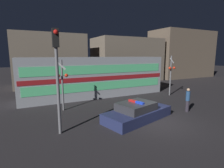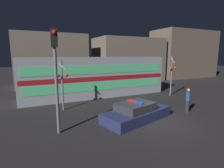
{
  "view_description": "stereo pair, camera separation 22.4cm",
  "coord_description": "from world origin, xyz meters",
  "px_view_note": "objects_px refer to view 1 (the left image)",
  "views": [
    {
      "loc": [
        -7.15,
        -7.87,
        4.13
      ],
      "look_at": [
        -0.89,
        4.84,
        1.76
      ],
      "focal_mm": 28.0,
      "sensor_mm": 36.0,
      "label": 1
    },
    {
      "loc": [
        -6.95,
        -7.97,
        4.13
      ],
      "look_at": [
        -0.89,
        4.84,
        1.76
      ],
      "focal_mm": 28.0,
      "sensor_mm": 36.0,
      "label": 2
    }
  ],
  "objects_px": {
    "train": "(95,77)",
    "police_car": "(137,112)",
    "traffic_light_corner": "(57,68)",
    "pedestrian": "(188,100)",
    "crossing_signal_near": "(171,73)"
  },
  "relations": [
    {
      "from": "pedestrian",
      "to": "traffic_light_corner",
      "type": "distance_m",
      "value": 9.39
    },
    {
      "from": "train",
      "to": "police_car",
      "type": "height_order",
      "value": "train"
    },
    {
      "from": "train",
      "to": "crossing_signal_near",
      "type": "relative_size",
      "value": 3.53
    },
    {
      "from": "pedestrian",
      "to": "traffic_light_corner",
      "type": "relative_size",
      "value": 0.32
    },
    {
      "from": "police_car",
      "to": "traffic_light_corner",
      "type": "xyz_separation_m",
      "value": [
        -4.84,
        0.1,
        3.02
      ]
    },
    {
      "from": "pedestrian",
      "to": "police_car",
      "type": "bearing_deg",
      "value": 175.76
    },
    {
      "from": "train",
      "to": "traffic_light_corner",
      "type": "relative_size",
      "value": 2.64
    },
    {
      "from": "police_car",
      "to": "traffic_light_corner",
      "type": "bearing_deg",
      "value": 163.56
    },
    {
      "from": "train",
      "to": "crossing_signal_near",
      "type": "height_order",
      "value": "crossing_signal_near"
    },
    {
      "from": "train",
      "to": "pedestrian",
      "type": "bearing_deg",
      "value": -62.03
    },
    {
      "from": "train",
      "to": "police_car",
      "type": "xyz_separation_m",
      "value": [
        -0.02,
        -7.53,
        -1.49
      ]
    },
    {
      "from": "pedestrian",
      "to": "traffic_light_corner",
      "type": "xyz_separation_m",
      "value": [
        -9.02,
        0.41,
        2.59
      ]
    },
    {
      "from": "train",
      "to": "police_car",
      "type": "bearing_deg",
      "value": -90.12
    },
    {
      "from": "train",
      "to": "traffic_light_corner",
      "type": "distance_m",
      "value": 9.01
    },
    {
      "from": "traffic_light_corner",
      "to": "pedestrian",
      "type": "bearing_deg",
      "value": -2.6
    }
  ]
}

